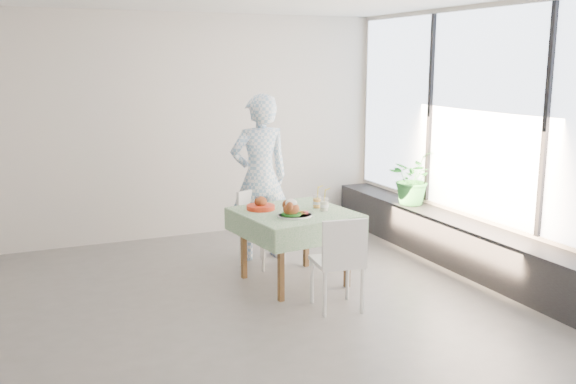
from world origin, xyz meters
name	(u,v)px	position (x,y,z in m)	size (l,w,h in m)	color
floor	(216,305)	(0.00, 0.00, 0.00)	(6.00, 6.00, 0.00)	#605E5B
wall_back	(153,128)	(0.00, 2.50, 1.40)	(6.00, 0.02, 2.80)	silver
wall_front	(351,216)	(0.00, -2.50, 1.40)	(6.00, 0.02, 2.80)	silver
wall_right	(483,139)	(3.00, 0.00, 1.40)	(0.02, 5.00, 2.80)	silver
window_pane	(482,115)	(2.97, 0.00, 1.65)	(0.01, 4.80, 2.18)	#D1E0F9
window_ledge	(462,245)	(2.80, 0.00, 0.25)	(0.40, 4.80, 0.50)	black
cafe_table	(295,239)	(0.92, 0.27, 0.46)	(1.16, 1.16, 0.74)	brown
chair_far	(261,242)	(0.82, 0.95, 0.25)	(0.52, 0.52, 0.82)	white
chair_near	(337,280)	(0.98, -0.53, 0.27)	(0.46, 0.46, 0.87)	white
diner	(260,178)	(0.90, 1.19, 0.93)	(0.68, 0.45, 1.86)	#7FA9CB
main_dish	(293,211)	(0.81, 0.06, 0.80)	(0.35, 0.35, 0.18)	white
juice_cup_orange	(317,202)	(1.19, 0.32, 0.80)	(0.09, 0.09, 0.26)	white
juice_cup_lemonade	(324,205)	(1.20, 0.17, 0.80)	(0.09, 0.09, 0.26)	white
second_dish	(261,206)	(0.64, 0.48, 0.78)	(0.29, 0.29, 0.14)	red
potted_plant	(411,178)	(2.79, 1.00, 0.82)	(0.58, 0.51, 0.65)	#297B35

